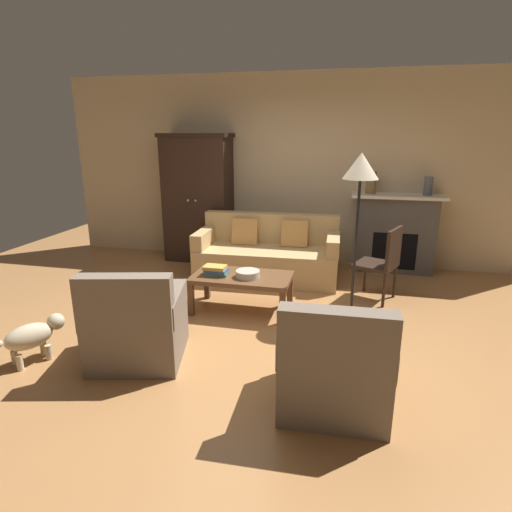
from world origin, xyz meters
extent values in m
plane|color=#B27A47|center=(0.00, 0.00, 0.00)|extent=(9.60, 9.60, 0.00)
cube|color=beige|center=(0.00, 2.55, 1.40)|extent=(7.20, 0.10, 2.80)
cube|color=#4C4947|center=(1.55, 2.30, 0.54)|extent=(1.10, 0.36, 1.08)
cube|color=black|center=(1.55, 2.12, 0.34)|extent=(0.60, 0.01, 0.52)
cube|color=white|center=(1.55, 2.28, 1.10)|extent=(1.26, 0.48, 0.04)
cube|color=black|center=(-1.40, 2.22, 0.94)|extent=(1.00, 0.52, 1.88)
cube|color=black|center=(-1.40, 2.22, 1.91)|extent=(1.06, 0.55, 0.06)
sphere|color=#ADAFB5|center=(-1.46, 1.95, 0.98)|extent=(0.04, 0.04, 0.04)
sphere|color=#ADAFB5|center=(-1.34, 1.95, 0.98)|extent=(0.04, 0.04, 0.04)
cube|color=tan|center=(-0.16, 1.51, 0.22)|extent=(1.93, 0.91, 0.44)
cube|color=tan|center=(-0.17, 1.85, 0.65)|extent=(1.91, 0.25, 0.42)
cube|color=tan|center=(-1.04, 1.47, 0.55)|extent=(0.19, 0.80, 0.22)
cube|color=tan|center=(0.72, 1.54, 0.55)|extent=(0.19, 0.80, 0.22)
cube|color=tan|center=(-0.51, 1.69, 0.61)|extent=(0.37, 0.20, 0.37)
cube|color=tan|center=(0.19, 1.72, 0.61)|extent=(0.37, 0.20, 0.37)
cube|color=brown|center=(-0.21, 0.39, 0.39)|extent=(1.10, 0.60, 0.05)
cube|color=brown|center=(-0.72, 0.13, 0.18)|extent=(0.06, 0.06, 0.37)
cube|color=brown|center=(0.30, 0.13, 0.18)|extent=(0.06, 0.06, 0.37)
cube|color=brown|center=(-0.72, 0.65, 0.18)|extent=(0.06, 0.06, 0.37)
cube|color=brown|center=(0.30, 0.65, 0.18)|extent=(0.06, 0.06, 0.37)
cylinder|color=beige|center=(-0.13, 0.34, 0.46)|extent=(0.26, 0.26, 0.08)
cube|color=#427A4C|center=(-0.49, 0.34, 0.44)|extent=(0.25, 0.19, 0.03)
cube|color=#38569E|center=(-0.50, 0.34, 0.47)|extent=(0.24, 0.17, 0.04)
cube|color=gold|center=(-0.51, 0.33, 0.51)|extent=(0.24, 0.17, 0.04)
cylinder|color=olive|center=(1.17, 2.28, 1.28)|extent=(0.15, 0.15, 0.31)
cylinder|color=#565B66|center=(1.93, 2.28, 1.25)|extent=(0.12, 0.12, 0.25)
cube|color=#756656|center=(-0.84, -0.82, 0.21)|extent=(0.92, 0.92, 0.42)
cube|color=#756656|center=(-0.76, -1.12, 0.65)|extent=(0.78, 0.34, 0.46)
cube|color=#756656|center=(-0.52, -0.74, 0.52)|extent=(0.28, 0.71, 0.20)
cube|color=#756656|center=(-1.16, -0.90, 0.52)|extent=(0.28, 0.71, 0.20)
cube|color=#756656|center=(0.90, -1.10, 0.21)|extent=(0.79, 0.79, 0.42)
cube|color=#756656|center=(0.91, -1.41, 0.65)|extent=(0.77, 0.19, 0.46)
cube|color=#756656|center=(1.22, -1.09, 0.52)|extent=(0.15, 0.70, 0.20)
cube|color=#756656|center=(0.57, -1.11, 0.52)|extent=(0.15, 0.70, 0.20)
cube|color=black|center=(1.25, 1.10, 0.43)|extent=(0.57, 0.57, 0.04)
cylinder|color=black|center=(1.15, 1.35, 0.21)|extent=(0.04, 0.04, 0.41)
cylinder|color=black|center=(1.00, 1.00, 0.21)|extent=(0.04, 0.04, 0.41)
cylinder|color=black|center=(1.50, 1.20, 0.21)|extent=(0.04, 0.04, 0.41)
cylinder|color=black|center=(1.36, 0.85, 0.21)|extent=(0.04, 0.04, 0.41)
cube|color=black|center=(1.44, 1.02, 0.68)|extent=(0.20, 0.42, 0.45)
cylinder|color=black|center=(1.00, 0.51, 0.01)|extent=(0.26, 0.26, 0.02)
cylinder|color=black|center=(1.00, 0.51, 0.76)|extent=(0.03, 0.03, 1.52)
cone|color=beige|center=(1.00, 0.51, 1.63)|extent=(0.36, 0.36, 0.26)
ellipsoid|color=beige|center=(-1.72, -1.13, 0.25)|extent=(0.37, 0.45, 0.22)
sphere|color=beige|center=(-1.60, -0.92, 0.31)|extent=(0.15, 0.15, 0.15)
cylinder|color=beige|center=(-1.71, -1.00, 0.07)|extent=(0.06, 0.06, 0.14)
cylinder|color=beige|center=(-1.61, -1.06, 0.07)|extent=(0.06, 0.06, 0.14)
cylinder|color=beige|center=(-1.82, -1.21, 0.07)|extent=(0.06, 0.06, 0.14)
cylinder|color=beige|center=(-1.73, -1.27, 0.07)|extent=(0.06, 0.06, 0.14)
camera|label=1|loc=(0.96, -3.89, 1.95)|focal=29.50mm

